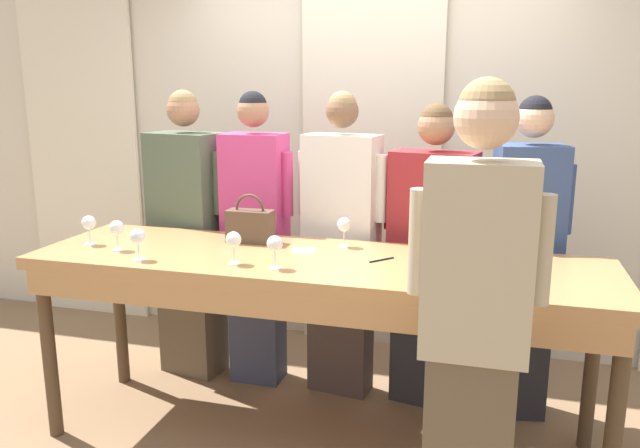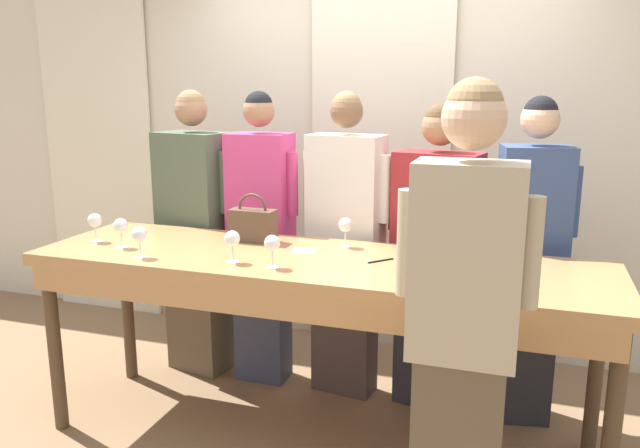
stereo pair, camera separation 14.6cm
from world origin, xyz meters
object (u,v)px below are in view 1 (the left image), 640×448
(wine_glass_center_right, at_px, (234,240))
(wine_glass_back_left, at_px, (138,237))
(wine_bottle, at_px, (495,231))
(wine_glass_center_mid, at_px, (275,245))
(tasting_bar, at_px, (314,277))
(wine_glass_center_left, at_px, (344,225))
(host_pouring, at_px, (474,328))
(wine_glass_front_right, at_px, (89,224))
(guest_striped_shirt, at_px, (431,257))
(handbag, at_px, (250,225))
(wine_glass_front_mid, at_px, (432,227))
(wine_glass_front_left, at_px, (117,228))
(guest_olive_jacket, at_px, (189,235))
(guest_pink_top, at_px, (256,238))
(guest_navy_coat, at_px, (524,257))
(guest_cream_sweater, at_px, (341,244))

(wine_glass_center_right, bearing_deg, wine_glass_back_left, -172.33)
(wine_bottle, relative_size, wine_glass_center_mid, 2.19)
(tasting_bar, relative_size, wine_glass_center_right, 18.24)
(wine_glass_center_left, height_order, host_pouring, host_pouring)
(wine_glass_front_right, xyz_separation_m, guest_striped_shirt, (1.70, 0.65, -0.22))
(handbag, xyz_separation_m, wine_glass_center_right, (0.08, -0.40, 0.02))
(wine_glass_front_right, height_order, guest_striped_shirt, guest_striped_shirt)
(wine_bottle, bearing_deg, handbag, -176.69)
(wine_glass_center_left, bearing_deg, tasting_bar, -107.32)
(tasting_bar, xyz_separation_m, wine_glass_front_mid, (0.52, 0.36, 0.20))
(tasting_bar, distance_m, wine_glass_front_left, 1.03)
(wine_glass_front_left, distance_m, guest_striped_shirt, 1.67)
(guest_olive_jacket, height_order, guest_pink_top, guest_olive_jacket)
(guest_olive_jacket, distance_m, guest_striped_shirt, 1.48)
(guest_striped_shirt, bearing_deg, guest_navy_coat, -0.00)
(wine_glass_center_left, bearing_deg, guest_navy_coat, 20.37)
(tasting_bar, height_order, host_pouring, host_pouring)
(wine_glass_back_left, relative_size, guest_pink_top, 0.09)
(tasting_bar, relative_size, guest_pink_top, 1.59)
(guest_olive_jacket, bearing_deg, wine_glass_front_left, -91.85)
(wine_bottle, distance_m, guest_cream_sweater, 0.92)
(wine_glass_front_mid, height_order, guest_navy_coat, guest_navy_coat)
(wine_glass_front_mid, xyz_separation_m, guest_cream_sweater, (-0.53, 0.24, -0.19))
(wine_glass_front_mid, bearing_deg, guest_cream_sweater, 155.44)
(wine_glass_center_left, distance_m, guest_pink_top, 0.73)
(wine_glass_front_mid, xyz_separation_m, wine_glass_center_left, (-0.44, -0.09, 0.00))
(wine_glass_center_left, distance_m, guest_cream_sweater, 0.40)
(guest_olive_jacket, bearing_deg, handbag, -33.96)
(host_pouring, bearing_deg, handbag, 143.99)
(wine_bottle, bearing_deg, tasting_bar, -160.32)
(wine_glass_front_mid, height_order, host_pouring, host_pouring)
(wine_glass_center_left, relative_size, guest_olive_jacket, 0.09)
(wine_glass_front_right, relative_size, guest_pink_top, 0.09)
(tasting_bar, xyz_separation_m, handbag, (-0.42, 0.22, 0.18))
(wine_bottle, xyz_separation_m, wine_glass_front_mid, (-0.31, 0.06, -0.01))
(wine_glass_center_left, bearing_deg, wine_bottle, 2.44)
(wine_glass_center_right, bearing_deg, wine_bottle, 22.18)
(wine_glass_center_left, xyz_separation_m, guest_cream_sweater, (-0.10, 0.34, -0.19))
(wine_glass_center_left, bearing_deg, wine_glass_center_mid, -114.39)
(wine_glass_front_right, bearing_deg, handbag, 19.13)
(guest_olive_jacket, bearing_deg, guest_pink_top, 0.00)
(wine_glass_center_left, xyz_separation_m, host_pouring, (0.69, -0.90, -0.13))
(wine_glass_center_mid, bearing_deg, handbag, 124.25)
(host_pouring, bearing_deg, wine_glass_center_right, 157.46)
(wine_glass_center_mid, bearing_deg, tasting_bar, 57.38)
(wine_glass_center_mid, distance_m, wine_glass_back_left, 0.67)
(wine_glass_center_right, relative_size, guest_pink_top, 0.09)
(handbag, relative_size, wine_glass_center_left, 1.69)
(tasting_bar, bearing_deg, wine_glass_center_mid, -122.62)
(wine_bottle, relative_size, wine_glass_front_mid, 2.19)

